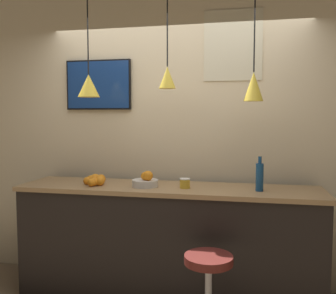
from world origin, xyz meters
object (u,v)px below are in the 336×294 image
(fruit_bowl, at_px, (146,181))
(mounted_tv, at_px, (98,85))
(juice_bottle, at_px, (260,176))
(bar_stool, at_px, (208,287))
(spread_jar, at_px, (185,183))

(fruit_bowl, xyz_separation_m, mounted_tv, (-0.60, 0.42, 0.88))
(fruit_bowl, distance_m, juice_bottle, 0.98)
(juice_bottle, height_order, mounted_tv, mounted_tv)
(bar_stool, bearing_deg, juice_bottle, 55.26)
(bar_stool, relative_size, fruit_bowl, 2.74)
(juice_bottle, xyz_separation_m, mounted_tv, (-1.58, 0.41, 0.81))
(mounted_tv, bearing_deg, juice_bottle, -14.69)
(juice_bottle, distance_m, spread_jar, 0.63)
(bar_stool, height_order, juice_bottle, juice_bottle)
(fruit_bowl, height_order, spread_jar, fruit_bowl)
(juice_bottle, bearing_deg, spread_jar, 180.00)
(bar_stool, xyz_separation_m, mounted_tv, (-1.21, 0.94, 1.55))
(fruit_bowl, relative_size, juice_bottle, 0.80)
(fruit_bowl, distance_m, spread_jar, 0.35)
(spread_jar, distance_m, mounted_tv, 1.37)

